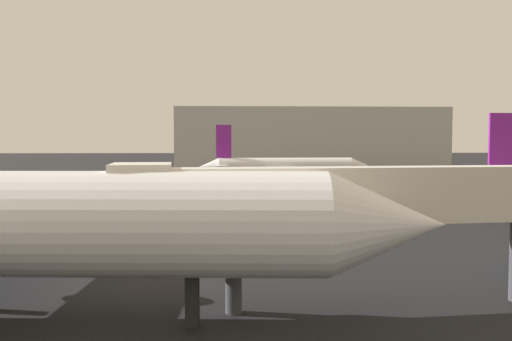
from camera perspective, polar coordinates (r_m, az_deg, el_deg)
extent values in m
cone|color=white|center=(21.46, 13.56, -5.55)|extent=(4.76, 4.37, 4.10)
cube|color=black|center=(21.81, -6.72, -13.52)|extent=(0.55, 0.55, 1.97)
cone|color=silver|center=(54.54, 22.14, -1.23)|extent=(3.51, 3.22, 3.06)
cube|color=silver|center=(55.53, 24.09, -0.88)|extent=(2.46, 7.45, 0.14)
cube|color=purple|center=(55.62, 24.57, 2.95)|extent=(2.81, 0.40, 5.00)
cylinder|color=white|center=(87.11, 3.13, 0.37)|extent=(21.48, 3.87, 2.98)
cone|color=white|center=(89.69, 10.95, 0.40)|extent=(3.40, 3.12, 2.98)
cone|color=white|center=(86.23, -5.00, 0.34)|extent=(3.40, 3.12, 2.98)
cube|color=white|center=(86.99, 2.43, 0.08)|extent=(4.52, 19.80, 0.18)
cube|color=white|center=(86.24, -3.66, 0.54)|extent=(2.09, 6.46, 0.12)
cube|color=purple|center=(86.16, -3.42, 3.07)|extent=(2.44, 0.33, 5.23)
cylinder|color=#4C4C54|center=(90.78, 2.53, 0.11)|extent=(2.34, 1.46, 1.37)
cylinder|color=#4C4C54|center=(83.39, 3.20, -0.16)|extent=(2.34, 1.46, 1.37)
cube|color=black|center=(88.48, 7.52, -1.05)|extent=(0.40, 0.40, 1.47)
cube|color=black|center=(88.61, 2.30, -1.02)|extent=(0.40, 0.40, 1.47)
cube|color=black|center=(85.60, 2.56, -1.17)|extent=(0.40, 0.40, 1.47)
cube|color=silver|center=(24.00, 13.08, -2.48)|extent=(18.42, 3.25, 2.40)
cube|color=silver|center=(22.49, -11.97, -2.84)|extent=(2.64, 3.00, 2.80)
cylinder|color=#3F3F44|center=(23.04, -2.37, -10.34)|extent=(0.70, 0.70, 3.71)
cube|color=#B7B7B2|center=(142.31, 5.48, 3.36)|extent=(67.20, 23.12, 15.34)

